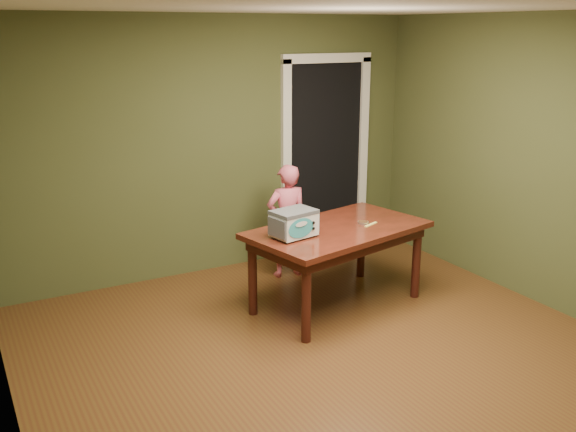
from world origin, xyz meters
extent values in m
plane|color=#553818|center=(0.00, 0.00, 0.00)|extent=(5.00, 5.00, 0.00)
cube|color=#434A27|center=(0.00, 2.50, 1.30)|extent=(4.50, 0.02, 2.60)
cube|color=#434A27|center=(-2.25, 0.00, 1.30)|extent=(0.02, 5.00, 2.60)
cube|color=#434A27|center=(2.25, 0.00, 1.30)|extent=(0.02, 5.00, 2.60)
cube|color=white|center=(0.00, 0.00, 2.60)|extent=(4.50, 5.00, 0.02)
cube|color=black|center=(1.30, 2.80, 1.05)|extent=(0.90, 0.60, 2.10)
cube|color=black|center=(1.30, 2.48, 1.05)|extent=(0.90, 0.02, 2.10)
cube|color=white|center=(0.80, 2.47, 1.05)|extent=(0.10, 0.06, 2.20)
cube|color=white|center=(1.80, 2.47, 1.05)|extent=(0.10, 0.06, 2.20)
cube|color=white|center=(1.30, 2.47, 2.15)|extent=(1.10, 0.06, 0.10)
cube|color=#3A160D|center=(0.56, 1.07, 0.72)|extent=(1.75, 1.22, 0.05)
cube|color=#36130D|center=(0.56, 1.07, 0.65)|extent=(1.61, 1.07, 0.10)
cylinder|color=#36130D|center=(-0.05, 0.58, 0.35)|extent=(0.08, 0.08, 0.70)
cylinder|color=#36130D|center=(-0.19, 1.27, 0.35)|extent=(0.08, 0.08, 0.70)
cylinder|color=#36130D|center=(1.32, 0.88, 0.35)|extent=(0.08, 0.08, 0.70)
cylinder|color=#36130D|center=(1.17, 1.56, 0.35)|extent=(0.08, 0.08, 0.70)
cylinder|color=#4C4F54|center=(-0.04, 0.90, 0.76)|extent=(0.02, 0.02, 0.02)
cylinder|color=#4C4F54|center=(-0.08, 1.09, 0.76)|extent=(0.02, 0.02, 0.02)
cylinder|color=#4C4F54|center=(0.24, 0.95, 0.76)|extent=(0.02, 0.02, 0.02)
cylinder|color=#4C4F54|center=(0.21, 1.14, 0.76)|extent=(0.02, 0.02, 0.02)
cube|color=silver|center=(0.08, 1.02, 0.86)|extent=(0.39, 0.31, 0.20)
cube|color=#4C4F54|center=(0.08, 1.02, 0.97)|extent=(0.40, 0.32, 0.03)
cube|color=#4C4F54|center=(-0.10, 0.99, 0.86)|extent=(0.06, 0.23, 0.15)
cube|color=#4C4F54|center=(0.26, 1.06, 0.86)|extent=(0.06, 0.23, 0.15)
ellipsoid|color=teal|center=(0.08, 0.89, 0.86)|extent=(0.26, 0.06, 0.17)
cylinder|color=black|center=(0.21, 0.91, 0.89)|extent=(0.03, 0.02, 0.02)
cylinder|color=black|center=(0.21, 0.91, 0.84)|extent=(0.02, 0.02, 0.02)
cylinder|color=silver|center=(0.82, 1.05, 0.76)|extent=(0.10, 0.10, 0.02)
cylinder|color=#472D17|center=(0.82, 1.05, 0.77)|extent=(0.09, 0.09, 0.01)
cube|color=#F6EE6B|center=(0.86, 0.99, 0.75)|extent=(0.18, 0.09, 0.01)
imported|color=#E35D77|center=(0.52, 1.94, 0.58)|extent=(0.46, 0.33, 1.17)
camera|label=1|loc=(-2.45, -3.50, 2.45)|focal=40.00mm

